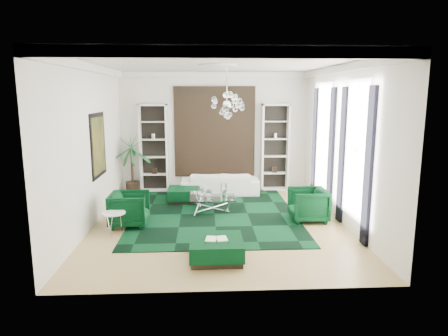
{
  "coord_description": "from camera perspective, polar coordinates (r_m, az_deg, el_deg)",
  "views": [
    {
      "loc": [
        -0.35,
        -9.41,
        3.1
      ],
      "look_at": [
        0.15,
        0.5,
        1.26
      ],
      "focal_mm": 32.0,
      "sensor_mm": 36.0,
      "label": 1
    }
  ],
  "objects": [
    {
      "name": "wall_right",
      "position": [
        10.06,
        16.66,
        3.21
      ],
      "size": [
        0.02,
        7.0,
        3.8
      ],
      "primitive_type": "cube",
      "color": "white",
      "rests_on": "ground"
    },
    {
      "name": "curtain_near_b",
      "position": [
        9.96,
        16.51,
        1.7
      ],
      "size": [
        0.07,
        0.3,
        3.25
      ],
      "primitive_type": "cube",
      "color": "black",
      "rests_on": "floor"
    },
    {
      "name": "armchair_right",
      "position": [
        10.13,
        11.91,
        -5.15
      ],
      "size": [
        0.89,
        0.87,
        0.81
      ],
      "primitive_type": "imported",
      "rotation": [
        0.0,
        0.0,
        -1.57
      ],
      "color": "black",
      "rests_on": "floor"
    },
    {
      "name": "ceiling_medallion",
      "position": [
        9.74,
        -0.86,
        14.45
      ],
      "size": [
        0.9,
        0.9,
        0.05
      ],
      "primitive_type": "cylinder",
      "color": "white",
      "rests_on": "ceiling"
    },
    {
      "name": "shelving_right",
      "position": [
        13.03,
        7.3,
        2.93
      ],
      "size": [
        0.9,
        0.38,
        2.8
      ],
      "primitive_type": null,
      "color": "white",
      "rests_on": "floor"
    },
    {
      "name": "chandelier",
      "position": [
        9.51,
        0.4,
        9.0
      ],
      "size": [
        0.8,
        0.8,
        0.72
      ],
      "primitive_type": null,
      "color": "white",
      "rests_on": "ceiling"
    },
    {
      "name": "floor",
      "position": [
        9.91,
        -0.74,
        -7.78
      ],
      "size": [
        6.0,
        7.0,
        0.02
      ],
      "primitive_type": "cube",
      "color": "tan",
      "rests_on": "ground"
    },
    {
      "name": "window_far",
      "position": [
        11.47,
        14.08,
        4.18
      ],
      "size": [
        0.03,
        1.1,
        2.9
      ],
      "primitive_type": "cube",
      "color": "white",
      "rests_on": "wall_right"
    },
    {
      "name": "book",
      "position": [
        7.66,
        -1.09,
        -10.03
      ],
      "size": [
        0.42,
        0.28,
        0.03
      ],
      "primitive_type": "cube",
      "color": "white",
      "rests_on": "ottoman_front"
    },
    {
      "name": "wall_back",
      "position": [
        12.98,
        -1.35,
        5.2
      ],
      "size": [
        6.0,
        0.02,
        3.8
      ],
      "primitive_type": "cube",
      "color": "white",
      "rests_on": "ground"
    },
    {
      "name": "window_near",
      "position": [
        9.22,
        18.39,
        2.48
      ],
      "size": [
        0.03,
        1.1,
        2.9
      ],
      "primitive_type": "cube",
      "color": "white",
      "rests_on": "wall_right"
    },
    {
      "name": "curtain_far_b",
      "position": [
        12.23,
        12.82,
        3.44
      ],
      "size": [
        0.07,
        0.3,
        3.25
      ],
      "primitive_type": "cube",
      "color": "black",
      "rests_on": "floor"
    },
    {
      "name": "tapestry",
      "position": [
        12.93,
        -1.34,
        5.18
      ],
      "size": [
        2.5,
        0.06,
        2.8
      ],
      "primitive_type": "cube",
      "color": "black",
      "rests_on": "wall_back"
    },
    {
      "name": "table_plant",
      "position": [
        10.49,
        -0.01,
        -3.67
      ],
      "size": [
        0.13,
        0.11,
        0.24
      ],
      "primitive_type": "imported",
      "color": "#195A2B",
      "rests_on": "coffee_table"
    },
    {
      "name": "side_table",
      "position": [
        9.33,
        -15.43,
        -7.68
      ],
      "size": [
        0.52,
        0.52,
        0.5
      ],
      "primitive_type": "cylinder",
      "color": "white",
      "rests_on": "floor"
    },
    {
      "name": "curtain_far_a",
      "position": [
        10.75,
        15.04,
        2.39
      ],
      "size": [
        0.07,
        0.3,
        3.25
      ],
      "primitive_type": "cube",
      "color": "black",
      "rests_on": "floor"
    },
    {
      "name": "palm",
      "position": [
        12.68,
        -13.06,
        1.62
      ],
      "size": [
        1.5,
        1.5,
        2.4
      ],
      "primitive_type": null,
      "color": "#195A2B",
      "rests_on": "floor"
    },
    {
      "name": "coffee_table",
      "position": [
        10.8,
        -1.67,
        -5.04
      ],
      "size": [
        1.2,
        1.2,
        0.41
      ],
      "primitive_type": null,
      "color": "white",
      "rests_on": "floor"
    },
    {
      "name": "ceiling",
      "position": [
        9.44,
        -0.79,
        14.81
      ],
      "size": [
        6.0,
        7.0,
        0.02
      ],
      "primitive_type": "cube",
      "color": "white",
      "rests_on": "ground"
    },
    {
      "name": "sofa",
      "position": [
        12.49,
        -0.57,
        -2.21
      ],
      "size": [
        2.39,
        0.94,
        0.7
      ],
      "primitive_type": "imported",
      "rotation": [
        0.0,
        0.0,
        3.14
      ],
      "color": "white",
      "rests_on": "floor"
    },
    {
      "name": "painting",
      "position": [
        10.42,
        -17.47,
        3.13
      ],
      "size": [
        0.04,
        1.3,
        1.6
      ],
      "primitive_type": "cube",
      "color": "black",
      "rests_on": "wall_left"
    },
    {
      "name": "rug",
      "position": [
        10.51,
        -1.38,
        -6.59
      ],
      "size": [
        4.2,
        5.0,
        0.02
      ],
      "primitive_type": "cube",
      "color": "black",
      "rests_on": "floor"
    },
    {
      "name": "armchair_left",
      "position": [
        9.8,
        -13.36,
        -5.74
      ],
      "size": [
        0.89,
        0.87,
        0.81
      ],
      "primitive_type": "imported",
      "rotation": [
        0.0,
        0.0,
        1.57
      ],
      "color": "black",
      "rests_on": "floor"
    },
    {
      "name": "wall_left",
      "position": [
        9.85,
        -18.57,
        2.96
      ],
      "size": [
        0.02,
        7.0,
        3.8
      ],
      "primitive_type": "cube",
      "color": "white",
      "rests_on": "ground"
    },
    {
      "name": "curtain_near_a",
      "position": [
        8.53,
        19.95,
        0.07
      ],
      "size": [
        0.07,
        0.3,
        3.25
      ],
      "primitive_type": "cube",
      "color": "black",
      "rests_on": "floor"
    },
    {
      "name": "ottoman_side",
      "position": [
        11.76,
        -5.79,
        -3.83
      ],
      "size": [
        0.9,
        0.9,
        0.4
      ],
      "primitive_type": "cube",
      "color": "black",
      "rests_on": "floor"
    },
    {
      "name": "crown_molding",
      "position": [
        9.43,
        -0.79,
        14.15
      ],
      "size": [
        6.0,
        7.0,
        0.18
      ],
      "primitive_type": null,
      "color": "white",
      "rests_on": "ceiling"
    },
    {
      "name": "wall_front",
      "position": [
        6.03,
        0.49,
        -0.99
      ],
      "size": [
        6.0,
        0.02,
        3.8
      ],
      "primitive_type": "cube",
      "color": "white",
      "rests_on": "ground"
    },
    {
      "name": "shelving_left",
      "position": [
        12.93,
        -10.0,
        2.79
      ],
      "size": [
        0.9,
        0.38,
        2.8
      ],
      "primitive_type": null,
      "color": "white",
      "rests_on": "floor"
    },
    {
      "name": "ottoman_front",
      "position": [
        7.74,
        -1.08,
        -11.52
      ],
      "size": [
        1.0,
        1.0,
        0.4
      ],
      "primitive_type": "cube",
      "color": "black",
      "rests_on": "floor"
    }
  ]
}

